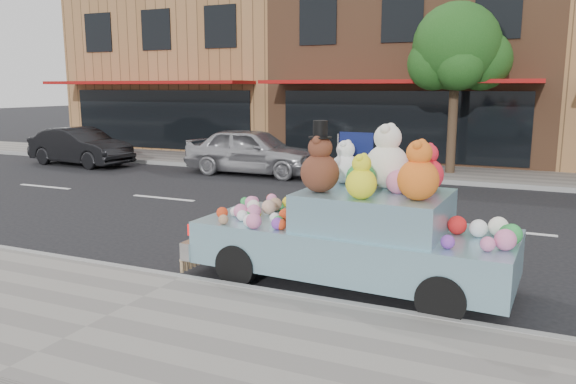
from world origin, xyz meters
The scene contains 11 objects.
ground centered at (0.00, 0.00, 0.00)m, with size 120.00×120.00×0.00m, color black.
near_sidewalk centered at (0.00, -6.50, 0.06)m, with size 60.00×3.00×0.12m, color gray.
far_sidewalk centered at (0.00, 6.50, 0.06)m, with size 60.00×3.00×0.12m, color gray.
near_kerb centered at (0.00, -5.00, 0.07)m, with size 60.00×0.12×0.13m, color gray.
far_kerb centered at (0.00, 5.00, 0.07)m, with size 60.00×0.12×0.13m, color gray.
storefront_left centered at (-10.00, 11.97, 3.64)m, with size 10.00×9.80×7.30m.
storefront_mid centered at (0.00, 11.97, 3.64)m, with size 10.00×9.80×7.30m.
street_tree centered at (2.03, 6.55, 3.69)m, with size 3.00×2.70×5.22m.
car_silver centered at (-3.78, 4.39, 0.74)m, with size 1.75×4.35×1.48m, color #AAAAAF.
car_dark centered at (-10.33, 3.78, 0.66)m, with size 1.40×4.01×1.32m, color black.
art_car centered at (2.23, -4.02, 0.81)m, with size 4.56×1.97×2.30m.
Camera 1 is at (4.43, -11.25, 2.73)m, focal length 35.00 mm.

